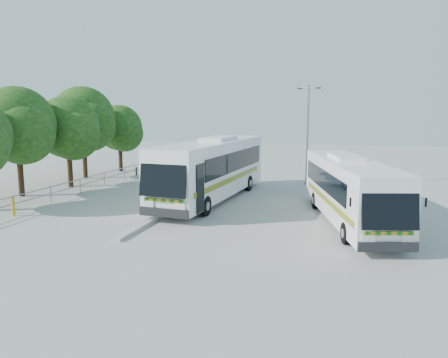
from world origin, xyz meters
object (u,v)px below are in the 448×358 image
(tree_far_e, at_px, (120,128))
(bollard, at_px, (13,207))
(lamppost, at_px, (308,130))
(tree_far_d, at_px, (84,118))
(coach_adjacent, at_px, (349,189))
(tree_far_c, at_px, (69,127))
(coach_main, at_px, (212,168))
(tree_far_b, at_px, (18,125))

(tree_far_e, bearing_deg, bollard, -80.06)
(lamppost, height_order, bollard, lamppost)
(tree_far_d, distance_m, coach_adjacent, 22.43)
(tree_far_e, distance_m, bollard, 17.30)
(tree_far_d, xyz_separation_m, tree_far_e, (0.68, 4.50, -0.93))
(tree_far_c, height_order, tree_far_d, tree_far_d)
(tree_far_e, distance_m, coach_main, 15.32)
(tree_far_c, height_order, lamppost, lamppost)
(tree_far_c, distance_m, lamppost, 17.13)
(tree_far_b, xyz_separation_m, coach_adjacent, (20.09, -1.22, -2.89))
(tree_far_d, relative_size, coach_main, 0.56)
(tree_far_e, xyz_separation_m, coach_adjacent, (19.70, -13.32, -2.20))
(tree_far_d, height_order, tree_far_e, tree_far_d)
(bollard, bearing_deg, tree_far_b, 125.74)
(tree_far_d, distance_m, bollard, 13.45)
(coach_main, distance_m, coach_adjacent, 8.82)
(coach_adjacent, bearing_deg, tree_far_b, 161.64)
(tree_far_d, distance_m, coach_main, 13.69)
(tree_far_c, height_order, bollard, tree_far_c)
(coach_main, height_order, bollard, coach_main)
(coach_adjacent, height_order, lamppost, lamppost)
(tree_far_d, bearing_deg, lamppost, 6.23)
(coach_adjacent, xyz_separation_m, bollard, (-16.77, -3.39, -1.19))
(bollard, bearing_deg, tree_far_d, 106.48)
(tree_far_e, relative_size, coach_adjacent, 0.53)
(tree_far_b, relative_size, tree_far_d, 0.95)
(coach_main, distance_m, bollard, 11.21)
(tree_far_b, height_order, bollard, tree_far_b)
(lamppost, distance_m, bollard, 20.02)
(coach_main, xyz_separation_m, coach_adjacent, (8.08, -3.53, -0.29))
(tree_far_e, xyz_separation_m, bollard, (2.93, -16.71, -3.40))
(coach_adjacent, distance_m, lamppost, 11.37)
(tree_far_c, bearing_deg, tree_far_e, 93.54)
(tree_far_b, distance_m, tree_far_d, 7.61)
(tree_far_c, relative_size, bollard, 6.60)
(tree_far_b, xyz_separation_m, tree_far_d, (-0.30, 7.60, 0.25))
(tree_far_b, height_order, tree_far_c, tree_far_b)
(tree_far_b, bearing_deg, lamppost, 29.07)
(tree_far_e, bearing_deg, tree_far_b, -91.83)
(tree_far_d, xyz_separation_m, coach_adjacent, (20.38, -8.82, -3.13))
(coach_adjacent, relative_size, lamppost, 1.55)
(tree_far_b, distance_m, bollard, 6.99)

